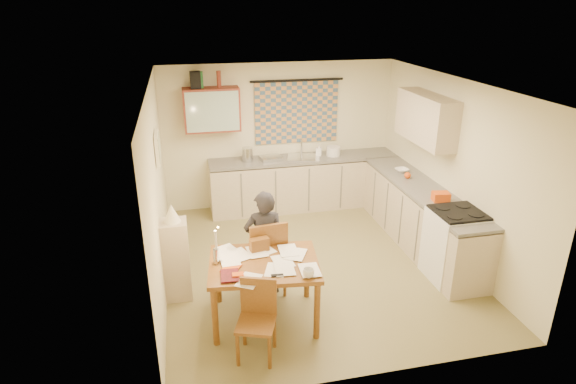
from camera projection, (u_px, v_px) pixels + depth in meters
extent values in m
cube|color=olive|center=(312.00, 263.00, 6.81)|extent=(4.00, 4.50, 0.02)
cube|color=white|center=(316.00, 83.00, 5.87)|extent=(4.00, 4.50, 0.02)
cube|color=beige|center=(279.00, 136.00, 8.38)|extent=(4.00, 0.02, 2.50)
cube|color=beige|center=(381.00, 265.00, 4.29)|extent=(4.00, 0.02, 2.50)
cube|color=beige|center=(157.00, 192.00, 5.93)|extent=(0.02, 4.50, 2.50)
cube|color=beige|center=(452.00, 169.00, 6.75)|extent=(0.02, 4.50, 2.50)
cube|color=#385776|center=(297.00, 113.00, 8.26)|extent=(1.45, 0.03, 1.05)
cylinder|color=black|center=(297.00, 80.00, 8.04)|extent=(1.60, 0.04, 0.04)
cube|color=maroon|center=(212.00, 110.00, 7.78)|extent=(0.90, 0.34, 0.70)
cube|color=#99B2A5|center=(213.00, 112.00, 7.63)|extent=(0.84, 0.02, 0.64)
cube|color=tan|center=(426.00, 118.00, 6.98)|extent=(0.34, 1.30, 0.70)
cube|color=beige|center=(157.00, 148.00, 6.13)|extent=(0.04, 0.50, 0.40)
cube|color=beige|center=(159.00, 147.00, 6.14)|extent=(0.01, 0.42, 0.32)
cube|color=tan|center=(305.00, 184.00, 8.49)|extent=(3.30, 0.60, 0.86)
cube|color=#565451|center=(305.00, 159.00, 8.31)|extent=(3.30, 0.62, 0.04)
cube|color=tan|center=(419.00, 218.00, 7.15)|extent=(0.60, 2.95, 0.86)
cube|color=#565451|center=(423.00, 189.00, 6.98)|extent=(0.62, 2.95, 0.04)
cube|color=white|center=(454.00, 246.00, 6.27)|extent=(0.62, 0.62, 0.93)
cube|color=black|center=(459.00, 212.00, 6.09)|extent=(0.59, 0.59, 0.03)
cube|color=silver|center=(303.00, 160.00, 8.32)|extent=(0.65, 0.59, 0.10)
cylinder|color=silver|center=(302.00, 147.00, 8.41)|extent=(0.03, 0.03, 0.28)
cube|color=silver|center=(270.00, 158.00, 8.17)|extent=(0.39, 0.34, 0.06)
cylinder|color=silver|center=(247.00, 155.00, 8.06)|extent=(0.21, 0.21, 0.24)
cylinder|color=white|center=(333.00, 151.00, 8.38)|extent=(0.26, 0.26, 0.16)
imported|color=white|center=(319.00, 150.00, 8.36)|extent=(0.16, 0.17, 0.21)
imported|color=white|center=(402.00, 170.00, 7.61)|extent=(0.27, 0.27, 0.05)
cube|color=#D94B0F|center=(441.00, 197.00, 6.50)|extent=(0.24, 0.19, 0.12)
sphere|color=#D94B0F|center=(408.00, 175.00, 7.31)|extent=(0.10, 0.10, 0.10)
cube|color=black|center=(195.00, 80.00, 7.56)|extent=(0.16, 0.20, 0.26)
cylinder|color=#195926|center=(201.00, 80.00, 7.58)|extent=(0.08, 0.08, 0.26)
cylinder|color=maroon|center=(219.00, 79.00, 7.63)|extent=(0.09, 0.09, 0.26)
cube|color=brown|center=(264.00, 264.00, 5.34)|extent=(1.31, 1.06, 0.05)
cube|color=brown|center=(265.00, 256.00, 5.97)|extent=(0.51, 0.51, 0.04)
cube|color=brown|center=(269.00, 244.00, 5.68)|extent=(0.46, 0.09, 0.51)
cube|color=brown|center=(256.00, 324.00, 4.87)|extent=(0.48, 0.48, 0.04)
cube|color=brown|center=(259.00, 295.00, 4.94)|extent=(0.37, 0.16, 0.41)
imported|color=black|center=(264.00, 243.00, 5.89)|extent=(0.54, 0.40, 1.36)
cube|color=tan|center=(176.00, 260.00, 5.84)|extent=(0.32, 0.30, 1.03)
cone|color=beige|center=(172.00, 213.00, 5.61)|extent=(0.20, 0.20, 0.22)
cube|color=brown|center=(259.00, 245.00, 5.54)|extent=(0.23, 0.14, 0.16)
imported|color=white|center=(309.00, 273.00, 5.03)|extent=(0.17, 0.17, 0.10)
imported|color=maroon|center=(220.00, 277.00, 5.03)|extent=(0.23, 0.28, 0.02)
imported|color=#D94B0F|center=(224.00, 267.00, 5.22)|extent=(0.37, 0.37, 0.02)
cube|color=#D94B0F|center=(238.00, 276.00, 5.03)|extent=(0.12, 0.09, 0.04)
cube|color=black|center=(277.00, 275.00, 5.06)|extent=(0.13, 0.06, 0.02)
cylinder|color=silver|center=(216.00, 256.00, 5.27)|extent=(0.07, 0.07, 0.18)
cylinder|color=white|center=(216.00, 240.00, 5.20)|extent=(0.03, 0.03, 0.22)
sphere|color=#FFCC66|center=(218.00, 227.00, 5.21)|extent=(0.02, 0.02, 0.02)
cube|color=white|center=(275.00, 270.00, 5.18)|extent=(0.30, 0.35, 0.00)
cube|color=white|center=(249.00, 280.00, 4.98)|extent=(0.33, 0.36, 0.00)
cube|color=white|center=(263.00, 249.00, 5.60)|extent=(0.31, 0.36, 0.00)
cube|color=white|center=(226.00, 254.00, 5.49)|extent=(0.26, 0.33, 0.00)
cube|color=white|center=(228.00, 250.00, 5.56)|extent=(0.31, 0.36, 0.00)
cube|color=white|center=(283.00, 261.00, 5.33)|extent=(0.24, 0.32, 0.00)
cube|color=white|center=(240.00, 255.00, 5.47)|extent=(0.30, 0.35, 0.00)
cube|color=white|center=(257.00, 251.00, 5.53)|extent=(0.24, 0.32, 0.00)
cube|color=white|center=(284.00, 269.00, 5.18)|extent=(0.23, 0.31, 0.00)
cube|color=white|center=(296.00, 254.00, 5.47)|extent=(0.32, 0.36, 0.00)
cube|color=white|center=(310.00, 270.00, 5.14)|extent=(0.22, 0.31, 0.00)
cube|color=white|center=(230.00, 260.00, 5.35)|extent=(0.22, 0.30, 0.00)
cube|color=white|center=(288.00, 250.00, 5.54)|extent=(0.22, 0.30, 0.00)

